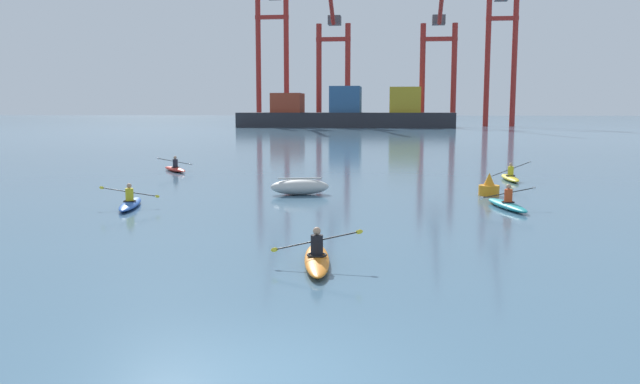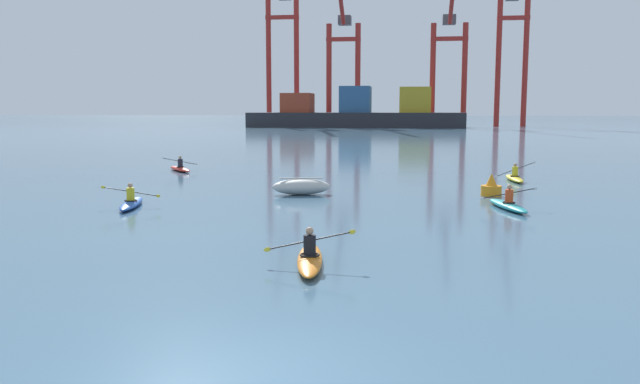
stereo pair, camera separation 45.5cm
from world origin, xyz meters
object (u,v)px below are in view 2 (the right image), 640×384
(gantry_crane_west_mid, at_px, (343,54))
(kayak_orange, at_px, (310,258))
(gantry_crane_east, at_px, (513,41))
(capsized_dinghy, at_px, (301,187))
(container_barge, at_px, (357,114))
(gantry_crane_west, at_px, (282,42))
(gantry_crane_east_mid, at_px, (449,53))
(channel_buoy, at_px, (491,188))
(kayak_yellow, at_px, (514,178))
(kayak_teal, at_px, (508,205))
(kayak_red, at_px, (180,168))
(kayak_blue, at_px, (131,203))

(gantry_crane_west_mid, bearing_deg, kayak_orange, -84.19)
(gantry_crane_east, xyz_separation_m, capsized_dinghy, (-26.37, -118.87, -18.32))
(container_barge, bearing_deg, gantry_crane_west_mid, 119.10)
(gantry_crane_west, xyz_separation_m, gantry_crane_east, (51.76, -1.29, -0.69))
(gantry_crane_east_mid, relative_size, gantry_crane_east, 0.81)
(channel_buoy, distance_m, kayak_yellow, 6.51)
(container_barge, xyz_separation_m, kayak_teal, (15.27, -110.55, -2.68))
(container_barge, distance_m, capsized_dinghy, 107.83)
(container_barge, bearing_deg, kayak_yellow, -80.38)
(gantry_crane_west, relative_size, kayak_teal, 11.62)
(gantry_crane_east, relative_size, channel_buoy, 39.41)
(channel_buoy, distance_m, kayak_red, 19.66)
(kayak_yellow, bearing_deg, kayak_red, 172.41)
(gantry_crane_west_mid, distance_m, kayak_blue, 119.90)
(kayak_blue, bearing_deg, kayak_yellow, 35.48)
(container_barge, distance_m, kayak_red, 98.02)
(container_barge, distance_m, gantry_crane_east_mid, 24.04)
(container_barge, xyz_separation_m, gantry_crane_west, (-18.61, 12.57, 16.51))
(container_barge, bearing_deg, kayak_blue, -89.56)
(kayak_teal, bearing_deg, gantry_crane_east_mid, 88.05)
(container_barge, xyz_separation_m, kayak_yellow, (17.04, -100.56, -2.68))
(channel_buoy, bearing_deg, gantry_crane_west_mid, 99.42)
(gantry_crane_east_mid, bearing_deg, gantry_crane_east, 19.81)
(gantry_crane_west, distance_m, kayak_blue, 127.63)
(gantry_crane_west_mid, height_order, kayak_red, gantry_crane_west_mid)
(gantry_crane_west, distance_m, gantry_crane_west_mid, 16.39)
(kayak_teal, bearing_deg, container_barge, 97.86)
(container_barge, height_order, channel_buoy, container_barge)
(capsized_dinghy, bearing_deg, kayak_orange, -79.21)
(kayak_red, bearing_deg, gantry_crane_west, 98.31)
(channel_buoy, xyz_separation_m, kayak_blue, (-14.24, -5.32, -0.19))
(gantry_crane_east, distance_m, kayak_teal, 124.52)
(gantry_crane_west, relative_size, gantry_crane_east_mid, 1.25)
(gantry_crane_east, xyz_separation_m, kayak_yellow, (-16.11, -111.84, -18.50))
(gantry_crane_west_mid, xyz_separation_m, gantry_crane_east, (36.87, 4.60, 2.79))
(capsized_dinghy, bearing_deg, channel_buoy, 5.62)
(gantry_crane_west, bearing_deg, gantry_crane_east, -1.43)
(kayak_yellow, bearing_deg, gantry_crane_west, 107.49)
(capsized_dinghy, distance_m, kayak_yellow, 12.44)
(container_barge, bearing_deg, gantry_crane_east, 18.79)
(container_barge, xyz_separation_m, kayak_red, (-2.47, -97.96, -2.68))
(kayak_orange, height_order, kayak_yellow, kayak_yellow)
(kayak_red, xyz_separation_m, kayak_yellow, (19.52, -2.60, 0.00))
(gantry_crane_west_mid, relative_size, capsized_dinghy, 11.68)
(kayak_orange, bearing_deg, container_barge, 94.37)
(kayak_yellow, bearing_deg, capsized_dinghy, -145.58)
(capsized_dinghy, distance_m, kayak_blue, 7.45)
(gantry_crane_west_mid, xyz_separation_m, kayak_orange, (12.91, -126.93, -15.71))
(gantry_crane_east_mid, bearing_deg, channel_buoy, -92.10)
(gantry_crane_west_mid, bearing_deg, gantry_crane_east, 7.11)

